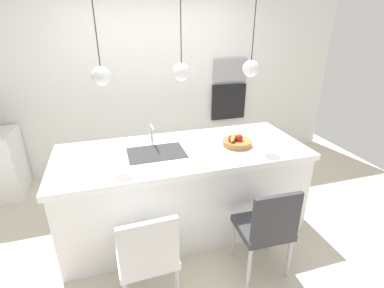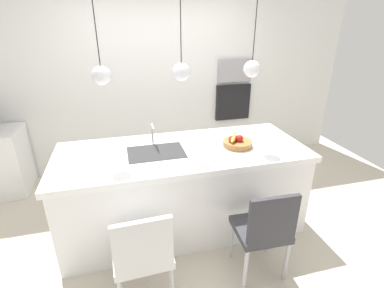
# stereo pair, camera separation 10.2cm
# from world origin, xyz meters

# --- Properties ---
(floor) EXTENTS (6.60, 6.60, 0.00)m
(floor) POSITION_xyz_m (0.00, 0.00, 0.00)
(floor) COLOR beige
(floor) RESTS_ON ground
(back_wall) EXTENTS (6.00, 0.10, 2.60)m
(back_wall) POSITION_xyz_m (0.00, 1.65, 1.30)
(back_wall) COLOR white
(back_wall) RESTS_ON ground
(kitchen_island) EXTENTS (2.53, 1.02, 0.92)m
(kitchen_island) POSITION_xyz_m (0.00, 0.00, 0.46)
(kitchen_island) COLOR white
(kitchen_island) RESTS_ON ground
(sink_basin) EXTENTS (0.56, 0.40, 0.02)m
(sink_basin) POSITION_xyz_m (-0.27, 0.00, 0.92)
(sink_basin) COLOR #2D2D30
(sink_basin) RESTS_ON kitchen_island
(faucet) EXTENTS (0.02, 0.17, 0.22)m
(faucet) POSITION_xyz_m (-0.27, 0.21, 1.07)
(faucet) COLOR silver
(faucet) RESTS_ON kitchen_island
(fruit_bowl) EXTENTS (0.31, 0.31, 0.16)m
(fruit_bowl) POSITION_xyz_m (0.57, -0.06, 0.97)
(fruit_bowl) COLOR #9E6B38
(fruit_bowl) RESTS_ON kitchen_island
(microwave) EXTENTS (0.54, 0.08, 0.34)m
(microwave) POSITION_xyz_m (1.19, 1.58, 1.43)
(microwave) COLOR #9E9EA3
(microwave) RESTS_ON back_wall
(oven) EXTENTS (0.56, 0.08, 0.56)m
(oven) POSITION_xyz_m (1.19, 1.58, 0.93)
(oven) COLOR black
(oven) RESTS_ON back_wall
(chair_near) EXTENTS (0.46, 0.47, 0.90)m
(chair_near) POSITION_xyz_m (-0.52, -0.86, 0.50)
(chair_near) COLOR silver
(chair_near) RESTS_ON ground
(chair_middle) EXTENTS (0.45, 0.43, 0.90)m
(chair_middle) POSITION_xyz_m (0.51, -0.86, 0.50)
(chair_middle) COLOR #333338
(chair_middle) RESTS_ON ground
(pendant_light_left) EXTENTS (0.16, 0.16, 0.76)m
(pendant_light_left) POSITION_xyz_m (-0.70, 0.00, 1.70)
(pendant_light_left) COLOR silver
(pendant_light_center) EXTENTS (0.16, 0.16, 0.76)m
(pendant_light_center) POSITION_xyz_m (0.00, 0.00, 1.70)
(pendant_light_center) COLOR silver
(pendant_light_right) EXTENTS (0.16, 0.16, 0.76)m
(pendant_light_right) POSITION_xyz_m (0.70, 0.00, 1.70)
(pendant_light_right) COLOR silver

